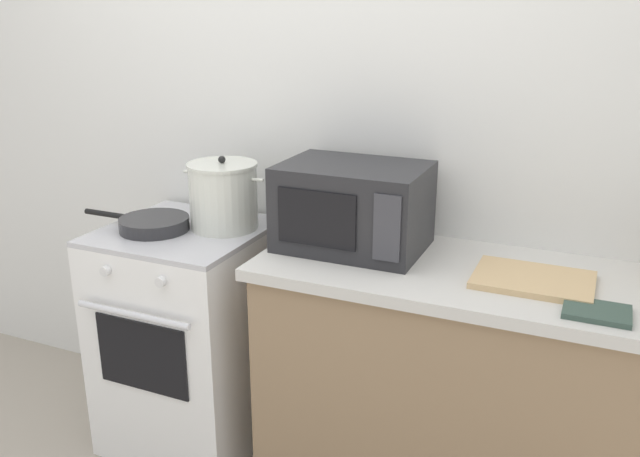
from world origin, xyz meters
name	(u,v)px	position (x,y,z in m)	size (l,w,h in m)	color
back_wall	(376,141)	(0.30, 0.97, 1.25)	(4.40, 0.10, 2.50)	silver
lower_cabinet_right	(502,408)	(0.90, 0.62, 0.44)	(1.64, 0.56, 0.88)	#8C7051
countertop_right	(515,283)	(0.90, 0.62, 0.90)	(1.70, 0.60, 0.04)	beige
stove	(190,335)	(-0.35, 0.60, 0.46)	(0.60, 0.64, 0.92)	white
stock_pot	(224,196)	(-0.21, 0.68, 1.05)	(0.35, 0.27, 0.28)	silver
frying_pan	(153,224)	(-0.45, 0.54, 0.95)	(0.47, 0.27, 0.05)	#28282B
microwave	(353,207)	(0.32, 0.68, 1.07)	(0.50, 0.37, 0.30)	#232326
cutting_board	(533,280)	(0.96, 0.60, 0.93)	(0.36, 0.26, 0.02)	tan
oven_mitt	(597,312)	(1.15, 0.44, 0.93)	(0.18, 0.14, 0.02)	#384C42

